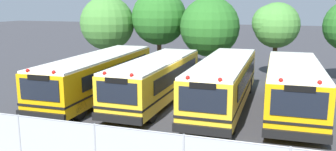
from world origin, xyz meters
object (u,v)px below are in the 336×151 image
school_bus_2 (224,81)px  tree_1 (160,17)px  school_bus_1 (156,78)px  tree_2 (209,26)px  school_bus_3 (293,87)px  tree_3 (274,25)px  school_bus_0 (98,74)px  tree_0 (109,23)px

school_bus_2 → tree_1: tree_1 is taller
school_bus_2 → tree_1: 12.49m
school_bus_1 → tree_2: tree_2 is taller
school_bus_1 → tree_1: bearing=-71.5°
tree_2 → school_bus_3: bearing=-55.6°
tree_3 → school_bus_2: bearing=-104.7°
school_bus_1 → school_bus_2: school_bus_2 is taller
school_bus_0 → tree_1: bearing=-93.5°
school_bus_0 → school_bus_1: 3.66m
school_bus_1 → tree_0: tree_0 is taller
school_bus_1 → school_bus_2: bearing=-177.4°
school_bus_0 → tree_1: (0.43, 10.10, 3.07)m
school_bus_2 → tree_0: tree_0 is taller
tree_2 → school_bus_2: bearing=-73.1°
school_bus_2 → tree_2: 9.75m
school_bus_1 → tree_0: (-7.67, 9.10, 2.59)m
tree_0 → tree_1: 4.55m
school_bus_0 → tree_3: bearing=-138.9°
school_bus_2 → school_bus_3: 3.58m
school_bus_0 → tree_0: tree_0 is taller
tree_0 → tree_1: (4.44, 0.87, 0.51)m
school_bus_3 → tree_1: (-10.66, 10.00, 3.02)m
school_bus_3 → tree_0: bearing=-32.4°
tree_2 → tree_0: bearing=-179.5°
school_bus_2 → tree_2: bearing=-73.3°
school_bus_1 → tree_2: (1.12, 9.17, 2.50)m
tree_2 → school_bus_0: bearing=-117.1°
school_bus_1 → school_bus_2: (3.86, 0.14, 0.06)m
tree_1 → tree_2: (4.35, -0.79, -0.59)m
school_bus_0 → school_bus_3: size_ratio=1.19×
school_bus_0 → school_bus_2: (7.52, 0.28, 0.03)m
tree_0 → tree_1: tree_1 is taller
school_bus_1 → tree_1: tree_1 is taller
school_bus_3 → tree_3: size_ratio=1.68×
tree_0 → tree_2: size_ratio=1.02×
school_bus_3 → school_bus_1: bearing=-1.5°
tree_0 → tree_3: bearing=-1.7°
school_bus_0 → school_bus_2: bearing=-179.0°
tree_3 → tree_1: bearing=172.3°
tree_2 → tree_3: tree_2 is taller
school_bus_3 → school_bus_0: bearing=-0.7°
school_bus_1 → tree_3: bearing=-124.5°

